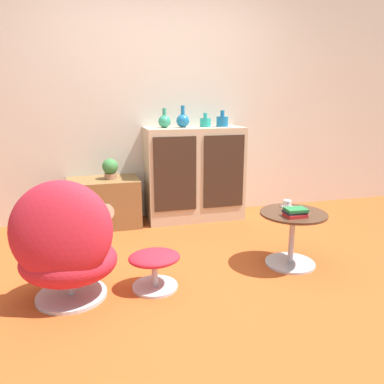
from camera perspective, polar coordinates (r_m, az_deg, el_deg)
The scene contains 14 objects.
ground_plane at distance 2.88m, azimuth 1.40°, elevation -13.21°, with size 12.00×12.00×0.00m, color #B74C1E.
wall_back at distance 4.21m, azimuth -5.35°, elevation 13.84°, with size 6.40×0.06×2.60m.
sideboard at distance 4.12m, azimuth 0.34°, elevation 2.81°, with size 1.06×0.46×1.02m.
tv_console at distance 4.04m, azimuth -13.27°, elevation -1.59°, with size 0.74×0.47×0.50m.
egg_chair at distance 2.58m, azimuth -18.76°, elevation -8.01°, with size 0.74×0.70×0.86m.
ottoman at distance 2.70m, azimuth -5.74°, elevation -10.71°, with size 0.37×0.33×0.28m.
coffee_table at distance 3.12m, azimuth 14.99°, elevation -6.17°, with size 0.53×0.53×0.44m.
vase_leftmost at distance 3.98m, azimuth -4.22°, elevation 10.73°, with size 0.13×0.13×0.20m.
vase_inner_left at distance 4.02m, azimuth -1.41°, elevation 10.89°, with size 0.14×0.14×0.23m.
vase_inner_right at distance 4.09m, azimuth 2.04°, elevation 10.61°, with size 0.12×0.12×0.15m.
vase_rightmost at distance 4.15m, azimuth 4.64°, elevation 10.74°, with size 0.13×0.13×0.17m.
potted_plant at distance 3.96m, azimuth -12.36°, elevation 3.56°, with size 0.16×0.16×0.21m.
teacup at distance 3.19m, azimuth 14.30°, elevation -1.84°, with size 0.10×0.10×0.06m.
book_stack at distance 2.96m, azimuth 15.46°, elevation -3.02°, with size 0.17×0.13×0.07m.
Camera 1 is at (-0.74, -2.44, 1.33)m, focal length 35.00 mm.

